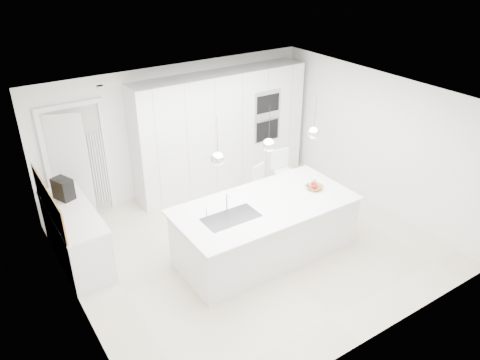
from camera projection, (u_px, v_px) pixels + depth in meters
floor at (250, 246)px, 7.74m from camera, size 5.50×5.50×0.00m
wall_back at (178, 129)px, 9.01m from camera, size 5.50×0.00×5.50m
wall_left at (69, 235)px, 5.82m from camera, size 0.00×5.00×5.00m
ceiling at (252, 100)px, 6.58m from camera, size 5.50×5.50×0.00m
tall_cabinets at (221, 130)px, 9.22m from camera, size 3.60×0.60×2.30m
oven_stack at (267, 116)px, 9.34m from camera, size 0.62×0.04×1.05m
doorway_frame at (78, 164)px, 8.15m from camera, size 1.11×0.08×2.13m
hallway_door at (65, 170)px, 8.00m from camera, size 0.76×0.38×2.00m
radiator at (98, 169)px, 8.38m from camera, size 0.32×0.04×1.40m
left_base_cabinets at (76, 236)px, 7.24m from camera, size 0.60×1.80×0.86m
left_worktop at (71, 211)px, 7.03m from camera, size 0.62×1.82×0.04m
oak_backsplash at (48, 201)px, 6.76m from camera, size 0.02×1.80×0.50m
island_base at (266, 231)px, 7.37m from camera, size 2.80×1.20×0.86m
island_worktop at (265, 205)px, 7.19m from camera, size 2.84×1.40×0.04m
island_sink at (231, 222)px, 6.87m from camera, size 0.84×0.44×0.18m
island_tap at (227, 202)px, 6.94m from camera, size 0.02×0.02×0.30m
pendant_left at (218, 159)px, 6.27m from camera, size 0.20×0.20×0.20m
pendant_mid at (269, 145)px, 6.68m from camera, size 0.20×0.20×0.20m
pendant_right at (314, 133)px, 7.10m from camera, size 0.20×0.20×0.20m
fruit_bowl at (314, 187)px, 7.59m from camera, size 0.32×0.32×0.07m
espresso_machine at (63, 189)px, 7.25m from camera, size 0.31×0.37×0.34m
bar_stool_left at (262, 192)px, 8.37m from camera, size 0.44×0.52×0.97m
bar_stool_right at (284, 180)px, 8.62m from camera, size 0.42×0.55×1.12m
apple_a at (314, 184)px, 7.60m from camera, size 0.08×0.08×0.08m
apple_b at (315, 187)px, 7.52m from camera, size 0.07×0.07×0.07m
apple_c at (313, 184)px, 7.63m from camera, size 0.07×0.07×0.07m
banana_bunch at (313, 183)px, 7.55m from camera, size 0.23×0.17×0.21m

